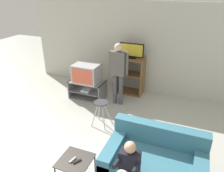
{
  "coord_description": "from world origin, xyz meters",
  "views": [
    {
      "loc": [
        1.81,
        -1.84,
        3.0
      ],
      "look_at": [
        0.16,
        2.28,
        0.9
      ],
      "focal_mm": 35.0,
      "sensor_mm": 36.0,
      "label": 1
    }
  ],
  "objects_px": {
    "tv_stand": "(88,89)",
    "television_flat": "(132,51)",
    "snack_table": "(75,162)",
    "person_standing_adult": "(118,68)",
    "person_seated_child": "(128,169)",
    "media_shelf": "(130,75)",
    "couch": "(154,164)",
    "remote_control_white": "(72,160)",
    "remote_control_black": "(77,161)",
    "television_main": "(87,73)",
    "folding_stool": "(101,106)"
  },
  "relations": [
    {
      "from": "folding_stool",
      "to": "remote_control_white",
      "type": "distance_m",
      "value": 1.67
    },
    {
      "from": "tv_stand",
      "to": "remote_control_white",
      "type": "relative_size",
      "value": 6.8
    },
    {
      "from": "tv_stand",
      "to": "television_flat",
      "type": "distance_m",
      "value": 1.66
    },
    {
      "from": "snack_table",
      "to": "remote_control_black",
      "type": "height_order",
      "value": "remote_control_black"
    },
    {
      "from": "television_flat",
      "to": "folding_stool",
      "type": "height_order",
      "value": "television_flat"
    },
    {
      "from": "television_flat",
      "to": "tv_stand",
      "type": "bearing_deg",
      "value": -143.91
    },
    {
      "from": "media_shelf",
      "to": "person_standing_adult",
      "type": "bearing_deg",
      "value": -95.5
    },
    {
      "from": "remote_control_black",
      "to": "tv_stand",
      "type": "bearing_deg",
      "value": 146.84
    },
    {
      "from": "folding_stool",
      "to": "couch",
      "type": "height_order",
      "value": "couch"
    },
    {
      "from": "tv_stand",
      "to": "media_shelf",
      "type": "xyz_separation_m",
      "value": [
        1.01,
        0.76,
        0.31
      ]
    },
    {
      "from": "television_main",
      "to": "television_flat",
      "type": "xyz_separation_m",
      "value": [
        1.04,
        0.77,
        0.53
      ]
    },
    {
      "from": "media_shelf",
      "to": "remote_control_white",
      "type": "bearing_deg",
      "value": -87.41
    },
    {
      "from": "remote_control_black",
      "to": "couch",
      "type": "distance_m",
      "value": 1.27
    },
    {
      "from": "folding_stool",
      "to": "person_standing_adult",
      "type": "relative_size",
      "value": 0.35
    },
    {
      "from": "television_flat",
      "to": "person_seated_child",
      "type": "relative_size",
      "value": 0.67
    },
    {
      "from": "snack_table",
      "to": "person_seated_child",
      "type": "height_order",
      "value": "person_seated_child"
    },
    {
      "from": "television_main",
      "to": "person_standing_adult",
      "type": "height_order",
      "value": "person_standing_adult"
    },
    {
      "from": "remote_control_white",
      "to": "television_flat",
      "type": "bearing_deg",
      "value": 104.87
    },
    {
      "from": "snack_table",
      "to": "couch",
      "type": "bearing_deg",
      "value": 24.83
    },
    {
      "from": "media_shelf",
      "to": "remote_control_black",
      "type": "distance_m",
      "value": 3.49
    },
    {
      "from": "snack_table",
      "to": "folding_stool",
      "type": "bearing_deg",
      "value": 99.89
    },
    {
      "from": "person_standing_adult",
      "to": "tv_stand",
      "type": "bearing_deg",
      "value": 178.67
    },
    {
      "from": "television_flat",
      "to": "couch",
      "type": "distance_m",
      "value": 3.35
    },
    {
      "from": "remote_control_white",
      "to": "person_standing_adult",
      "type": "xyz_separation_m",
      "value": [
        -0.23,
        2.7,
        0.58
      ]
    },
    {
      "from": "tv_stand",
      "to": "folding_stool",
      "type": "relative_size",
      "value": 1.67
    },
    {
      "from": "tv_stand",
      "to": "couch",
      "type": "relative_size",
      "value": 0.61
    },
    {
      "from": "television_main",
      "to": "folding_stool",
      "type": "xyz_separation_m",
      "value": [
        0.91,
        -1.06,
        -0.28
      ]
    },
    {
      "from": "person_standing_adult",
      "to": "person_seated_child",
      "type": "relative_size",
      "value": 1.65
    },
    {
      "from": "media_shelf",
      "to": "couch",
      "type": "height_order",
      "value": "media_shelf"
    },
    {
      "from": "media_shelf",
      "to": "couch",
      "type": "relative_size",
      "value": 0.67
    },
    {
      "from": "television_main",
      "to": "folding_stool",
      "type": "bearing_deg",
      "value": -49.34
    },
    {
      "from": "television_flat",
      "to": "remote_control_black",
      "type": "bearing_deg",
      "value": -86.64
    },
    {
      "from": "television_main",
      "to": "folding_stool",
      "type": "distance_m",
      "value": 1.42
    },
    {
      "from": "television_main",
      "to": "snack_table",
      "type": "distance_m",
      "value": 2.96
    },
    {
      "from": "snack_table",
      "to": "remote_control_white",
      "type": "xyz_separation_m",
      "value": [
        -0.03,
        -0.02,
        0.06
      ]
    },
    {
      "from": "tv_stand",
      "to": "snack_table",
      "type": "bearing_deg",
      "value": -66.09
    },
    {
      "from": "television_main",
      "to": "couch",
      "type": "bearing_deg",
      "value": -42.17
    },
    {
      "from": "media_shelf",
      "to": "snack_table",
      "type": "distance_m",
      "value": 3.47
    },
    {
      "from": "tv_stand",
      "to": "folding_stool",
      "type": "xyz_separation_m",
      "value": [
        0.91,
        -1.07,
        0.22
      ]
    },
    {
      "from": "couch",
      "to": "remote_control_black",
      "type": "bearing_deg",
      "value": -153.24
    },
    {
      "from": "television_main",
      "to": "snack_table",
      "type": "xyz_separation_m",
      "value": [
        1.19,
        -2.69,
        -0.36
      ]
    },
    {
      "from": "television_main",
      "to": "remote_control_white",
      "type": "relative_size",
      "value": 4.86
    },
    {
      "from": "media_shelf",
      "to": "person_standing_adult",
      "type": "distance_m",
      "value": 0.91
    },
    {
      "from": "television_flat",
      "to": "couch",
      "type": "relative_size",
      "value": 0.42
    },
    {
      "from": "remote_control_black",
      "to": "person_standing_adult",
      "type": "xyz_separation_m",
      "value": [
        -0.32,
        2.7,
        0.58
      ]
    },
    {
      "from": "tv_stand",
      "to": "person_standing_adult",
      "type": "distance_m",
      "value": 1.21
    },
    {
      "from": "person_standing_adult",
      "to": "person_seated_child",
      "type": "bearing_deg",
      "value": -66.85
    },
    {
      "from": "television_flat",
      "to": "person_standing_adult",
      "type": "bearing_deg",
      "value": -98.17
    },
    {
      "from": "television_main",
      "to": "media_shelf",
      "type": "xyz_separation_m",
      "value": [
        1.0,
        0.77,
        -0.2
      ]
    },
    {
      "from": "remote_control_black",
      "to": "remote_control_white",
      "type": "xyz_separation_m",
      "value": [
        -0.08,
        0.0,
        0.0
      ]
    }
  ]
}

